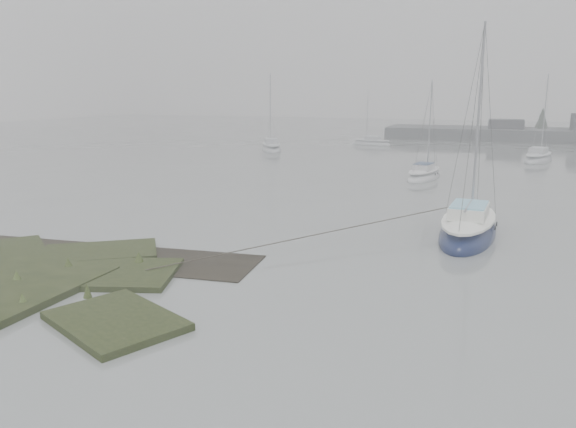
{
  "coord_description": "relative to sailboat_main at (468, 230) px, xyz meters",
  "views": [
    {
      "loc": [
        9.42,
        -11.58,
        5.91
      ],
      "look_at": [
        2.88,
        5.81,
        1.8
      ],
      "focal_mm": 35.0,
      "sensor_mm": 36.0,
      "label": 1
    }
  ],
  "objects": [
    {
      "name": "sailboat_far_c",
      "position": [
        -12.2,
        37.35,
        -0.08
      ],
      "size": [
        4.88,
        2.67,
        6.56
      ],
      "rotation": [
        0.0,
        0.0,
        1.31
      ],
      "color": "#B5B9BF",
      "rests_on": "ground"
    },
    {
      "name": "sailboat_far_b",
      "position": [
        4.11,
        28.14,
        -0.05
      ],
      "size": [
        3.29,
        5.81,
        7.79
      ],
      "rotation": [
        0.0,
        0.0,
        -0.28
      ],
      "color": "#AEB3B7",
      "rests_on": "ground"
    },
    {
      "name": "ground",
      "position": [
        -8.49,
        18.01,
        -0.29
      ],
      "size": [
        160.0,
        160.0,
        0.0
      ],
      "primitive_type": "plane",
      "color": "slate",
      "rests_on": "ground"
    },
    {
      "name": "sailboat_white",
      "position": [
        -3.7,
        15.07,
        -0.07
      ],
      "size": [
        2.54,
        5.24,
        7.09
      ],
      "rotation": [
        0.0,
        0.0,
        -0.18
      ],
      "color": "silver",
      "rests_on": "ground"
    },
    {
      "name": "sailboat_main",
      "position": [
        0.0,
        0.0,
        0.0
      ],
      "size": [
        2.56,
        6.68,
        9.26
      ],
      "rotation": [
        0.0,
        0.0,
        -0.06
      ],
      "color": "#10183D",
      "rests_on": "ground"
    },
    {
      "name": "sailboat_far_a",
      "position": [
        -20.3,
        28.18,
        -0.04
      ],
      "size": [
        4.32,
        5.89,
        8.02
      ],
      "rotation": [
        0.0,
        0.0,
        0.49
      ],
      "color": "#ABB1B4",
      "rests_on": "ground"
    }
  ]
}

